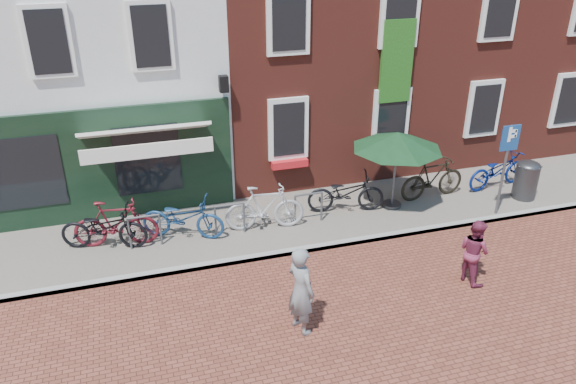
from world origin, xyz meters
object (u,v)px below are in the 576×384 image
object	(u,v)px
woman	(301,290)
bicycle_6	(498,170)
bicycle_4	(346,193)
bicycle_5	(433,178)
bicycle_0	(104,228)
bicycle_3	(265,208)
parking_sign	(507,154)
boy	(474,251)
parasol	(398,138)
litter_bin	(527,178)
bicycle_2	(183,218)
bicycle_1	(116,224)

from	to	relation	value
woman	bicycle_6	bearing A→B (deg)	-81.34
bicycle_4	bicycle_5	xyz separation A→B (m)	(2.55, 0.04, 0.06)
woman	bicycle_0	bearing A→B (deg)	20.26
woman	bicycle_3	distance (m)	3.75
parking_sign	boy	distance (m)	3.38
parasol	bicycle_6	xyz separation A→B (m)	(3.36, 0.21, -1.42)
bicycle_0	bicycle_6	size ratio (longest dim) A/B	1.00
bicycle_4	bicycle_6	bearing A→B (deg)	-76.50
litter_bin	bicycle_6	xyz separation A→B (m)	(-0.34, 0.79, -0.07)
bicycle_2	bicycle_4	world-z (taller)	same
parking_sign	bicycle_1	bearing A→B (deg)	172.67
bicycle_1	bicycle_3	bearing A→B (deg)	-84.17
woman	bicycle_4	xyz separation A→B (m)	(2.54, 4.03, -0.28)
parking_sign	bicycle_4	world-z (taller)	parking_sign
boy	bicycle_3	distance (m)	4.95
parasol	boy	distance (m)	3.69
bicycle_6	parking_sign	bearing A→B (deg)	137.06
bicycle_4	bicycle_5	size ratio (longest dim) A/B	1.03
bicycle_0	bicycle_2	bearing A→B (deg)	-75.15
bicycle_5	bicycle_6	bearing A→B (deg)	-92.81
boy	bicycle_6	bearing A→B (deg)	-51.60
bicycle_6	woman	bearing A→B (deg)	110.91
parasol	litter_bin	bearing A→B (deg)	-8.88
bicycle_2	bicycle_5	size ratio (longest dim) A/B	1.03
parking_sign	bicycle_6	xyz separation A→B (m)	(0.93, 1.38, -1.15)
parasol	bicycle_2	size ratio (longest dim) A/B	1.17
bicycle_1	parking_sign	bearing A→B (deg)	-87.67
bicycle_6	bicycle_4	bearing A→B (deg)	82.32
litter_bin	bicycle_6	bearing A→B (deg)	113.13
parking_sign	parasol	distance (m)	2.71
boy	bicycle_3	bearing A→B (deg)	38.23
bicycle_1	bicycle_6	xyz separation A→B (m)	(10.42, 0.16, -0.06)
bicycle_0	bicycle_1	xyz separation A→B (m)	(0.28, 0.01, 0.06)
bicycle_5	parking_sign	bearing A→B (deg)	-142.66
bicycle_0	bicycle_3	world-z (taller)	bicycle_3
bicycle_6	bicycle_1	bearing A→B (deg)	81.94
bicycle_1	bicycle_3	world-z (taller)	same
litter_bin	woman	world-z (taller)	woman
litter_bin	boy	size ratio (longest dim) A/B	0.79
bicycle_3	bicycle_5	bearing A→B (deg)	-78.57
parking_sign	bicycle_3	xyz separation A→B (m)	(-5.98, 0.99, -1.09)
woman	bicycle_2	xyz separation A→B (m)	(-1.69, 3.92, -0.28)
bicycle_3	bicycle_5	xyz separation A→B (m)	(4.80, 0.33, 0.00)
bicycle_4	bicycle_5	bearing A→B (deg)	-76.91
parasol	bicycle_5	distance (m)	1.86
bicycle_1	bicycle_5	xyz separation A→B (m)	(8.31, 0.10, 0.00)
boy	bicycle_1	xyz separation A→B (m)	(-7.22, 3.50, -0.05)
bicycle_3	bicycle_5	world-z (taller)	same
woman	bicycle_3	world-z (taller)	woman
bicycle_0	bicycle_5	bearing A→B (deg)	-73.06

